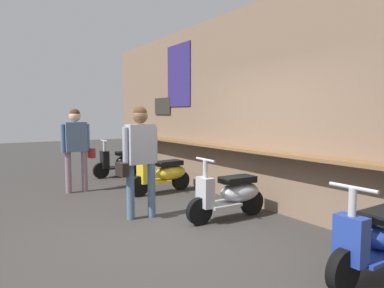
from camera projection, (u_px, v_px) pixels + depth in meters
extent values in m
plane|color=#383533|center=(172.00, 233.00, 4.66)|extent=(35.35, 35.35, 0.00)
cube|color=#7F6651|center=(278.00, 106.00, 5.63)|extent=(12.62, 0.25, 3.50)
cube|color=brown|center=(264.00, 152.00, 5.52)|extent=(11.36, 0.36, 0.05)
cube|color=navy|center=(179.00, 75.00, 7.91)|extent=(0.98, 0.02, 1.43)
cube|color=#2D2823|center=(163.00, 106.00, 8.61)|extent=(0.78, 0.03, 0.41)
ellipsoid|color=black|center=(129.00, 161.00, 8.98)|extent=(0.38, 0.70, 0.30)
cube|color=black|center=(127.00, 153.00, 8.93)|extent=(0.30, 0.55, 0.10)
cube|color=black|center=(116.00, 167.00, 8.80)|extent=(0.38, 0.50, 0.04)
cube|color=black|center=(105.00, 160.00, 8.62)|extent=(0.28, 0.16, 0.44)
cylinder|color=#B7B7BC|center=(105.00, 155.00, 8.60)|extent=(0.07, 0.07, 0.70)
cylinder|color=#B7B7BC|center=(104.00, 141.00, 8.57)|extent=(0.46, 0.04, 0.04)
cylinder|color=black|center=(101.00, 171.00, 8.58)|extent=(0.10, 0.40, 0.40)
cylinder|color=black|center=(138.00, 167.00, 9.13)|extent=(0.10, 0.40, 0.40)
ellipsoid|color=gold|center=(171.00, 172.00, 7.14)|extent=(0.42, 0.72, 0.30)
cube|color=black|center=(169.00, 163.00, 7.09)|extent=(0.33, 0.57, 0.10)
cube|color=gold|center=(157.00, 181.00, 6.94)|extent=(0.41, 0.52, 0.04)
cube|color=gold|center=(143.00, 172.00, 6.74)|extent=(0.29, 0.18, 0.44)
cylinder|color=#B7B7BC|center=(143.00, 166.00, 6.73)|extent=(0.07, 0.07, 0.70)
cylinder|color=#B7B7BC|center=(143.00, 148.00, 6.70)|extent=(0.46, 0.06, 0.04)
cylinder|color=black|center=(139.00, 186.00, 6.71)|extent=(0.12, 0.41, 0.40)
cylinder|color=black|center=(181.00, 180.00, 7.31)|extent=(0.12, 0.41, 0.40)
ellipsoid|color=#B2B5BA|center=(240.00, 192.00, 5.35)|extent=(0.41, 0.71, 0.30)
cube|color=black|center=(238.00, 180.00, 5.30)|extent=(0.32, 0.56, 0.10)
cube|color=#B2B5BA|center=(222.00, 204.00, 5.18)|extent=(0.40, 0.52, 0.04)
cube|color=#B2B5BA|center=(205.00, 192.00, 5.01)|extent=(0.29, 0.17, 0.44)
cylinder|color=#B7B7BC|center=(205.00, 184.00, 4.99)|extent=(0.07, 0.07, 0.70)
cylinder|color=#B7B7BC|center=(205.00, 160.00, 4.96)|extent=(0.46, 0.05, 0.04)
cylinder|color=black|center=(199.00, 211.00, 4.98)|extent=(0.12, 0.40, 0.40)
cylinder|color=black|center=(252.00, 202.00, 5.49)|extent=(0.12, 0.40, 0.40)
cube|color=#233D9E|center=(368.00, 255.00, 3.30)|extent=(0.38, 0.50, 0.04)
cube|color=#233D9E|center=(351.00, 240.00, 3.11)|extent=(0.28, 0.16, 0.44)
cylinder|color=#B7B7BC|center=(351.00, 226.00, 3.10)|extent=(0.07, 0.07, 0.70)
cylinder|color=#B7B7BC|center=(353.00, 188.00, 3.07)|extent=(0.46, 0.04, 0.04)
cylinder|color=black|center=(343.00, 271.00, 3.08)|extent=(0.10, 0.40, 0.40)
cylinder|color=gray|center=(68.00, 173.00, 6.98)|extent=(0.12, 0.12, 0.85)
cylinder|color=gray|center=(84.00, 171.00, 7.13)|extent=(0.12, 0.12, 0.85)
cube|color=slate|center=(75.00, 137.00, 6.99)|extent=(0.22, 0.43, 0.60)
sphere|color=beige|center=(75.00, 116.00, 6.95)|extent=(0.23, 0.23, 0.23)
sphere|color=#472D19|center=(75.00, 114.00, 6.95)|extent=(0.21, 0.21, 0.21)
cylinder|color=slate|center=(63.00, 138.00, 6.85)|extent=(0.08, 0.08, 0.57)
cylinder|color=slate|center=(88.00, 138.00, 7.14)|extent=(0.08, 0.08, 0.57)
cube|color=maroon|center=(91.00, 153.00, 7.22)|extent=(0.26, 0.11, 0.20)
cylinder|color=slate|center=(152.00, 190.00, 5.34)|extent=(0.12, 0.12, 0.85)
cylinder|color=slate|center=(130.00, 192.00, 5.22)|extent=(0.12, 0.12, 0.85)
cube|color=#999EA8|center=(140.00, 144.00, 5.22)|extent=(0.22, 0.44, 0.60)
sphere|color=brown|center=(140.00, 116.00, 5.18)|extent=(0.23, 0.23, 0.23)
sphere|color=#472D19|center=(140.00, 113.00, 5.18)|extent=(0.21, 0.21, 0.21)
cylinder|color=#999EA8|center=(155.00, 145.00, 5.37)|extent=(0.08, 0.08, 0.57)
cylinder|color=#999EA8|center=(125.00, 146.00, 5.07)|extent=(0.08, 0.08, 0.57)
cube|color=black|center=(122.00, 169.00, 5.04)|extent=(0.27, 0.11, 0.20)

